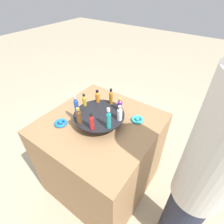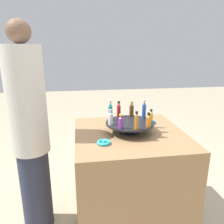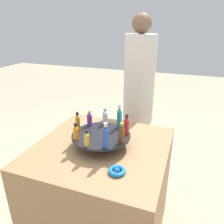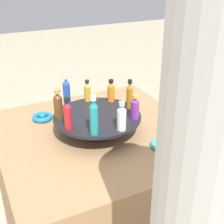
{
  "view_description": "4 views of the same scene",
  "coord_description": "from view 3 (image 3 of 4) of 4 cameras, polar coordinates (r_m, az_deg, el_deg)",
  "views": [
    {
      "loc": [
        0.63,
        -0.73,
        1.64
      ],
      "look_at": [
        0.12,
        -0.01,
        0.94
      ],
      "focal_mm": 28.0,
      "sensor_mm": 36.0,
      "label": 1
    },
    {
      "loc": [
        0.36,
        1.49,
        1.38
      ],
      "look_at": [
        0.13,
        -0.01,
        0.94
      ],
      "focal_mm": 35.0,
      "sensor_mm": 36.0,
      "label": 2
    },
    {
      "loc": [
        -1.08,
        -0.47,
        1.49
      ],
      "look_at": [
        0.16,
        -0.01,
        0.95
      ],
      "focal_mm": 35.0,
      "sensor_mm": 36.0,
      "label": 3
    },
    {
      "loc": [
        1.05,
        -0.45,
        1.43
      ],
      "look_at": [
        0.16,
        -0.01,
        0.95
      ],
      "focal_mm": 50.0,
      "sensor_mm": 36.0,
      "label": 4
    }
  ],
  "objects": [
    {
      "name": "bottle_clear",
      "position": [
        1.45,
        -1.81,
        -1.21
      ],
      "size": [
        0.03,
        0.03,
        0.11
      ],
      "color": "silver",
      "rests_on": "display_stand"
    },
    {
      "name": "bottle_teal",
      "position": [
        1.4,
        1.94,
        -1.31
      ],
      "size": [
        0.03,
        0.03,
        0.15
      ],
      "color": "teal",
      "rests_on": "display_stand"
    },
    {
      "name": "ribbon_bow_teal",
      "position": [
        1.61,
        -5.63,
        -3.57
      ],
      "size": [
        0.09,
        0.09,
        0.03
      ],
      "color": "#2DB7CC",
      "rests_on": "party_table"
    },
    {
      "name": "bottle_orange",
      "position": [
        1.28,
        -9.41,
        -5.19
      ],
      "size": [
        0.03,
        0.03,
        0.1
      ],
      "color": "orange",
      "rests_on": "display_stand"
    },
    {
      "name": "bottle_red",
      "position": [
        1.32,
        3.8,
        -3.48
      ],
      "size": [
        0.03,
        0.03,
        0.13
      ],
      "color": "#B21E23",
      "rests_on": "display_stand"
    },
    {
      "name": "ribbon_bow_blue",
      "position": [
        1.15,
        1.3,
        -15.11
      ],
      "size": [
        0.09,
        0.09,
        0.03
      ],
      "color": "blue",
      "rests_on": "party_table"
    },
    {
      "name": "person_figure",
      "position": [
        1.99,
        6.78,
        1.49
      ],
      "size": [
        0.27,
        0.27,
        1.57
      ],
      "rotation": [
        0.0,
        0.0,
        3.07
      ],
      "color": "#282D42",
      "rests_on": "ground_plane"
    },
    {
      "name": "bottle_blue",
      "position": [
        1.17,
        -1.65,
        -6.4
      ],
      "size": [
        0.03,
        0.03,
        0.15
      ],
      "color": "#234CAD",
      "rests_on": "display_stand"
    },
    {
      "name": "bottle_amber",
      "position": [
        1.37,
        -8.95,
        -2.73
      ],
      "size": [
        0.03,
        0.03,
        0.13
      ],
      "color": "#AD6B19",
      "rests_on": "display_stand"
    },
    {
      "name": "display_stand",
      "position": [
        1.35,
        -2.84,
        -6.63
      ],
      "size": [
        0.36,
        0.36,
        0.08
      ],
      "color": "black",
      "rests_on": "party_table"
    },
    {
      "name": "bottle_brown",
      "position": [
        1.23,
        2.59,
        -5.61
      ],
      "size": [
        0.03,
        0.03,
        0.12
      ],
      "color": "brown",
      "rests_on": "display_stand"
    },
    {
      "name": "bottle_purple",
      "position": [
        1.44,
        -5.92,
        -1.73
      ],
      "size": [
        0.03,
        0.03,
        0.1
      ],
      "color": "#702D93",
      "rests_on": "display_stand"
    },
    {
      "name": "bottle_gold",
      "position": [
        1.2,
        -6.62,
        -7.0
      ],
      "size": [
        0.03,
        0.03,
        0.1
      ],
      "color": "gold",
      "rests_on": "display_stand"
    },
    {
      "name": "party_table",
      "position": [
        1.61,
        -2.52,
        -20.73
      ],
      "size": [
        0.81,
        0.81,
        0.78
      ],
      "color": "#9E754C",
      "rests_on": "ground_plane"
    }
  ]
}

